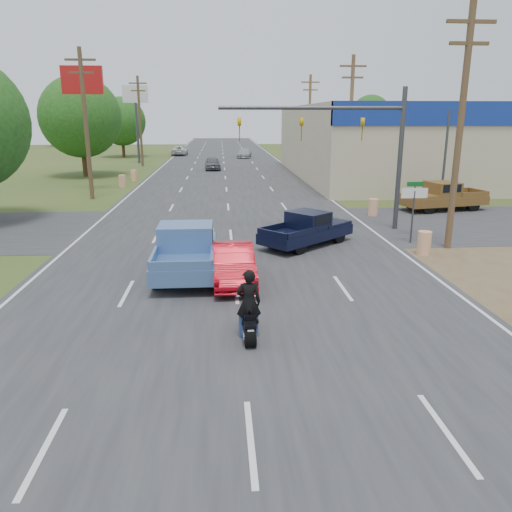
{
  "coord_description": "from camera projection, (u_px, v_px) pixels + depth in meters",
  "views": [
    {
      "loc": [
        -0.45,
        -7.67,
        5.6
      ],
      "look_at": [
        0.64,
        7.65,
        1.3
      ],
      "focal_mm": 35.0,
      "sensor_mm": 36.0,
      "label": 1
    }
  ],
  "objects": [
    {
      "name": "motorcycle",
      "position": [
        249.0,
        323.0,
        12.94
      ],
      "size": [
        0.57,
        1.87,
        0.95
      ],
      "rotation": [
        0.0,
        0.0,
        0.02
      ],
      "color": "black",
      "rests_on": "ground"
    },
    {
      "name": "utility_pole_3",
      "position": [
        309.0,
        119.0,
        55.18
      ],
      "size": [
        2.0,
        0.28,
        10.0
      ],
      "color": "#4C3823",
      "rests_on": "ground"
    },
    {
      "name": "red_convertible",
      "position": [
        233.0,
        264.0,
        17.31
      ],
      "size": [
        1.52,
        4.07,
        1.33
      ],
      "primitive_type": "imported",
      "rotation": [
        0.0,
        0.0,
        0.03
      ],
      "color": "#A60713",
      "rests_on": "ground"
    },
    {
      "name": "ground",
      "position": [
        251.0,
        442.0,
        8.9
      ],
      "size": [
        200.0,
        200.0,
        0.0
      ],
      "primitive_type": "plane",
      "color": "#34491D",
      "rests_on": "ground"
    },
    {
      "name": "tree_2",
      "position": [
        121.0,
        121.0,
        70.0
      ],
      "size": [
        6.72,
        6.72,
        8.32
      ],
      "color": "#422D19",
      "rests_on": "ground"
    },
    {
      "name": "pole_sign_left_near",
      "position": [
        83.0,
        95.0,
        36.99
      ],
      "size": [
        3.0,
        0.35,
        9.2
      ],
      "color": "#3F3F44",
      "rests_on": "ground"
    },
    {
      "name": "main_road",
      "position": [
        225.0,
        178.0,
        47.32
      ],
      "size": [
        15.0,
        180.0,
        0.02
      ],
      "primitive_type": "cube",
      "color": "#2D2D30",
      "rests_on": "ground"
    },
    {
      "name": "barrel_0",
      "position": [
        424.0,
        243.0,
        20.84
      ],
      "size": [
        0.56,
        0.56,
        1.0
      ],
      "primitive_type": "cylinder",
      "color": "orange",
      "rests_on": "ground"
    },
    {
      "name": "barrel_2",
      "position": [
        122.0,
        181.0,
        40.85
      ],
      "size": [
        0.56,
        0.56,
        1.0
      ],
      "primitive_type": "cylinder",
      "color": "orange",
      "rests_on": "ground"
    },
    {
      "name": "utility_pole_6",
      "position": [
        140.0,
        119.0,
        56.77
      ],
      "size": [
        2.0,
        0.28,
        10.0
      ],
      "color": "#4C3823",
      "rests_on": "ground"
    },
    {
      "name": "tree_1",
      "position": [
        80.0,
        117.0,
        46.83
      ],
      "size": [
        7.56,
        7.56,
        9.36
      ],
      "color": "#422D19",
      "rests_on": "ground"
    },
    {
      "name": "navy_pickup",
      "position": [
        308.0,
        228.0,
        22.31
      ],
      "size": [
        4.67,
        4.4,
        1.54
      ],
      "rotation": [
        0.0,
        0.0,
        -0.85
      ],
      "color": "black",
      "rests_on": "ground"
    },
    {
      "name": "utility_pole_2",
      "position": [
        351.0,
        120.0,
        37.89
      ],
      "size": [
        2.0,
        0.28,
        10.0
      ],
      "color": "#4C3823",
      "rests_on": "ground"
    },
    {
      "name": "distant_car_grey",
      "position": [
        213.0,
        163.0,
        54.18
      ],
      "size": [
        1.79,
        4.13,
        1.39
      ],
      "primitive_type": "imported",
      "rotation": [
        0.0,
        0.0,
        0.04
      ],
      "color": "#56575B",
      "rests_on": "ground"
    },
    {
      "name": "cross_road",
      "position": [
        230.0,
        227.0,
        26.19
      ],
      "size": [
        120.0,
        10.0,
        0.02
      ],
      "primitive_type": "cube",
      "color": "#2D2D30",
      "rests_on": "ground"
    },
    {
      "name": "utility_pole_5",
      "position": [
        86.0,
        121.0,
        33.72
      ],
      "size": [
        2.0,
        0.28,
        10.0
      ],
      "color": "#4C3823",
      "rests_on": "ground"
    },
    {
      "name": "rider",
      "position": [
        249.0,
        306.0,
        12.85
      ],
      "size": [
        0.65,
        0.43,
        1.77
      ],
      "primitive_type": "imported",
      "rotation": [
        0.0,
        0.0,
        3.16
      ],
      "color": "black",
      "rests_on": "ground"
    },
    {
      "name": "barrel_1",
      "position": [
        373.0,
        207.0,
        29.03
      ],
      "size": [
        0.56,
        0.56,
        1.0
      ],
      "primitive_type": "cylinder",
      "color": "orange",
      "rests_on": "ground"
    },
    {
      "name": "signal_mast",
      "position": [
        348.0,
        134.0,
        24.33
      ],
      "size": [
        9.12,
        0.4,
        7.0
      ],
      "color": "#3F3F44",
      "rests_on": "ground"
    },
    {
      "name": "utility_pole_1",
      "position": [
        461.0,
        124.0,
        20.6
      ],
      "size": [
        2.0,
        0.28,
        10.0
      ],
      "color": "#4C3823",
      "rests_on": "ground"
    },
    {
      "name": "pole_sign_left_far",
      "position": [
        136.0,
        103.0,
        60.05
      ],
      "size": [
        3.0,
        0.35,
        9.2
      ],
      "color": "#3F3F44",
      "rests_on": "ground"
    },
    {
      "name": "barrel_3",
      "position": [
        134.0,
        176.0,
        44.71
      ],
      "size": [
        0.56,
        0.56,
        1.0
      ],
      "primitive_type": "cylinder",
      "color": "orange",
      "rests_on": "ground"
    },
    {
      "name": "tree_5",
      "position": [
        370.0,
        115.0,
        100.6
      ],
      "size": [
        7.98,
        7.98,
        9.88
      ],
      "color": "#422D19",
      "rests_on": "ground"
    },
    {
      "name": "blue_pickup",
      "position": [
        186.0,
        248.0,
        18.37
      ],
      "size": [
        2.13,
        5.52,
        1.83
      ],
      "rotation": [
        0.0,
        0.0,
        0.0
      ],
      "color": "black",
      "rests_on": "ground"
    },
    {
      "name": "tree_6",
      "position": [
        66.0,
        112.0,
        96.36
      ],
      "size": [
        8.82,
        8.82,
        10.92
      ],
      "color": "#422D19",
      "rests_on": "ground"
    },
    {
      "name": "street_name_sign",
      "position": [
        414.0,
        203.0,
        23.96
      ],
      "size": [
        0.8,
        0.08,
        2.61
      ],
      "color": "#3F3F44",
      "rests_on": "ground"
    },
    {
      "name": "brown_pickup",
      "position": [
        441.0,
        196.0,
        30.66
      ],
      "size": [
        5.6,
        3.13,
        1.75
      ],
      "rotation": [
        0.0,
        0.0,
        1.79
      ],
      "color": "black",
      "rests_on": "ground"
    },
    {
      "name": "distant_car_white",
      "position": [
        180.0,
        151.0,
        74.58
      ],
      "size": [
        2.29,
        4.92,
        1.36
      ],
      "primitive_type": "imported",
      "rotation": [
        0.0,
        0.0,
        3.14
      ],
      "color": "silver",
      "rests_on": "ground"
    },
    {
      "name": "lane_sign",
      "position": [
        414.0,
        202.0,
        22.4
      ],
      "size": [
        1.2,
        0.08,
        2.52
      ],
      "color": "#3F3F44",
      "rests_on": "ground"
    },
    {
      "name": "distant_car_silver",
      "position": [
        244.0,
        153.0,
        70.09
      ],
      "size": [
        2.43,
        4.68,
        1.29
      ],
      "primitive_type": "imported",
      "rotation": [
        0.0,
        0.0,
        -0.14
      ],
      "color": "#AEAEB3",
      "rests_on": "ground"
    }
  ]
}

